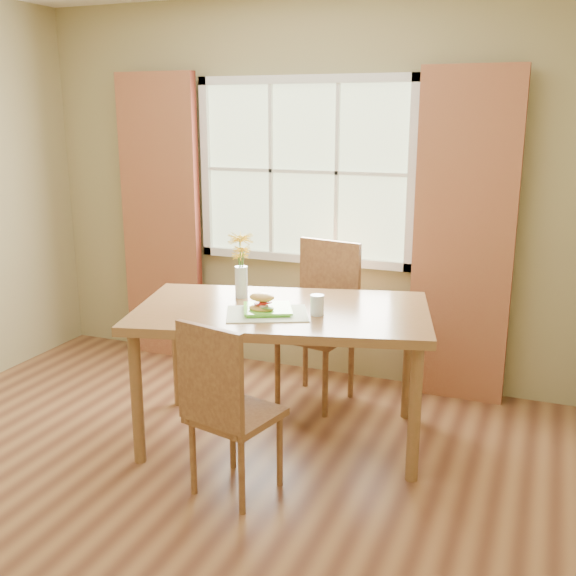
% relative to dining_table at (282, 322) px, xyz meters
% --- Properties ---
extents(room, '(4.24, 3.84, 2.74)m').
position_rel_dining_table_xyz_m(room, '(-0.28, -0.77, 0.62)').
color(room, brown).
rests_on(room, ground).
extents(window, '(1.62, 0.06, 1.32)m').
position_rel_dining_table_xyz_m(window, '(-0.28, 1.11, 0.77)').
color(window, '#B5C796').
rests_on(window, room).
extents(curtain_left, '(0.65, 0.08, 2.20)m').
position_rel_dining_table_xyz_m(curtain_left, '(-1.43, 1.01, 0.37)').
color(curtain_left, maroon).
rests_on(curtain_left, room).
extents(curtain_right, '(0.65, 0.08, 2.20)m').
position_rel_dining_table_xyz_m(curtain_right, '(0.87, 1.01, 0.37)').
color(curtain_right, maroon).
rests_on(curtain_right, room).
extents(dining_table, '(1.86, 1.33, 0.82)m').
position_rel_dining_table_xyz_m(dining_table, '(0.00, 0.00, 0.00)').
color(dining_table, brown).
rests_on(dining_table, room).
extents(chair_near, '(0.47, 0.47, 0.94)m').
position_rel_dining_table_xyz_m(chair_near, '(-0.02, -0.70, -0.22)').
color(chair_near, brown).
rests_on(chair_near, room).
extents(chair_far, '(0.52, 0.52, 1.08)m').
position_rel_dining_table_xyz_m(chair_far, '(0.02, 0.68, -0.14)').
color(chair_far, brown).
rests_on(chair_far, room).
extents(placemat, '(0.55, 0.49, 0.01)m').
position_rel_dining_table_xyz_m(placemat, '(-0.03, -0.14, 0.09)').
color(placemat, '#E6EBC7').
rests_on(placemat, dining_table).
extents(plate, '(0.36, 0.36, 0.01)m').
position_rel_dining_table_xyz_m(plate, '(-0.04, -0.11, 0.10)').
color(plate, '#6BDB36').
rests_on(plate, placemat).
extents(croissant_sandwich, '(0.16, 0.11, 0.11)m').
position_rel_dining_table_xyz_m(croissant_sandwich, '(-0.05, -0.16, 0.16)').
color(croissant_sandwich, '#F7C754').
rests_on(croissant_sandwich, plate).
extents(water_glass, '(0.08, 0.08, 0.11)m').
position_rel_dining_table_xyz_m(water_glass, '(0.23, -0.05, 0.14)').
color(water_glass, silver).
rests_on(water_glass, dining_table).
extents(flower_vase, '(0.16, 0.16, 0.39)m').
position_rel_dining_table_xyz_m(flower_vase, '(-0.32, 0.13, 0.32)').
color(flower_vase, silver).
rests_on(flower_vase, dining_table).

